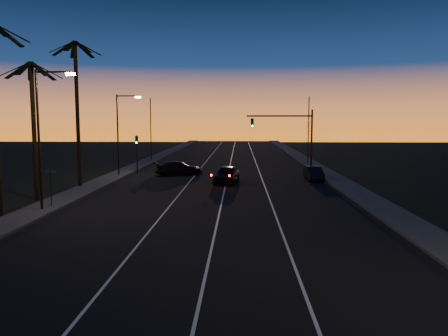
{
  "coord_description": "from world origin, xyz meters",
  "views": [
    {
      "loc": [
        1.78,
        -7.29,
        5.87
      ],
      "look_at": [
        0.81,
        19.33,
        2.93
      ],
      "focal_mm": 35.0,
      "sensor_mm": 36.0,
      "label": 1
    }
  ],
  "objects_px": {
    "lead_car": "(227,174)",
    "cross_car": "(179,168)",
    "right_car": "(314,173)",
    "signal_mast": "(290,130)"
  },
  "relations": [
    {
      "from": "lead_car",
      "to": "cross_car",
      "type": "xyz_separation_m",
      "value": [
        -5.32,
        5.7,
        -0.06
      ]
    },
    {
      "from": "right_car",
      "to": "cross_car",
      "type": "bearing_deg",
      "value": 165.61
    },
    {
      "from": "cross_car",
      "to": "signal_mast",
      "type": "bearing_deg",
      "value": 5.88
    },
    {
      "from": "signal_mast",
      "to": "lead_car",
      "type": "relative_size",
      "value": 1.29
    },
    {
      "from": "lead_car",
      "to": "right_car",
      "type": "distance_m",
      "value": 8.71
    },
    {
      "from": "right_car",
      "to": "signal_mast",
      "type": "bearing_deg",
      "value": 111.4
    },
    {
      "from": "lead_car",
      "to": "right_car",
      "type": "height_order",
      "value": "lead_car"
    },
    {
      "from": "lead_car",
      "to": "signal_mast",
      "type": "bearing_deg",
      "value": 46.48
    },
    {
      "from": "signal_mast",
      "to": "right_car",
      "type": "bearing_deg",
      "value": -68.6
    },
    {
      "from": "lead_car",
      "to": "cross_car",
      "type": "relative_size",
      "value": 1.0
    }
  ]
}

